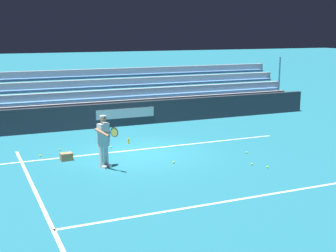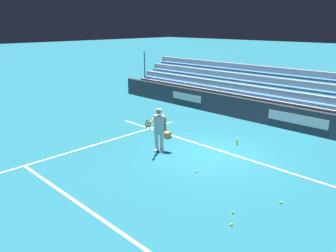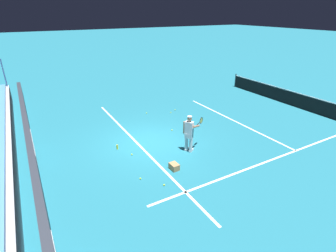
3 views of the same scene
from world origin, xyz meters
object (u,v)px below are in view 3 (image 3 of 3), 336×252
object	(u,v)px
tennis_ball_toward_net	(140,179)
ball_box_cardboard	(174,167)
tennis_ball_near_player	(146,113)
tennis_ball_stray_back	(164,185)
tennis_net	(293,99)
tennis_ball_far_left	(175,110)
tennis_ball_by_box	(132,154)
tennis_player	(189,133)
tennis_ball_far_right	(172,130)
water_bottle	(117,147)
tennis_ball_midcourt	(171,113)

from	to	relation	value
tennis_ball_toward_net	ball_box_cardboard	bearing A→B (deg)	88.04
ball_box_cardboard	tennis_ball_near_player	distance (m)	6.39
tennis_ball_stray_back	tennis_net	size ratio (longest dim) A/B	0.01
tennis_ball_stray_back	tennis_ball_far_left	distance (m)	7.86
tennis_ball_toward_net	tennis_net	bearing A→B (deg)	102.05
tennis_ball_by_box	tennis_player	bearing A→B (deg)	68.64
tennis_ball_far_right	tennis_ball_by_box	distance (m)	3.14
tennis_ball_far_left	water_bottle	bearing A→B (deg)	-58.25
tennis_ball_stray_back	water_bottle	size ratio (longest dim) A/B	0.30
tennis_ball_far_right	tennis_ball_near_player	size ratio (longest dim) A/B	1.00
ball_box_cardboard	tennis_ball_stray_back	bearing A→B (deg)	-49.44
tennis_ball_by_box	water_bottle	xyz separation A→B (m)	(-0.83, -0.37, 0.08)
tennis_ball_near_player	water_bottle	distance (m)	4.64
ball_box_cardboard	tennis_net	xyz separation A→B (m)	(-2.67, 10.79, 0.36)
tennis_ball_far_left	water_bottle	size ratio (longest dim) A/B	0.30
tennis_ball_toward_net	tennis_ball_far_right	distance (m)	4.55
ball_box_cardboard	tennis_net	bearing A→B (deg)	103.88
tennis_ball_toward_net	tennis_ball_midcourt	size ratio (longest dim) A/B	1.00
tennis_player	tennis_net	distance (m)	9.60
tennis_ball_stray_back	tennis_ball_by_box	distance (m)	2.65
tennis_ball_midcourt	tennis_net	xyz separation A→B (m)	(2.83, 7.75, 0.46)
tennis_player	tennis_net	world-z (taller)	tennis_player
tennis_ball_toward_net	water_bottle	bearing A→B (deg)	179.14
tennis_ball_midcourt	tennis_net	distance (m)	8.27
ball_box_cardboard	tennis_ball_stray_back	distance (m)	1.15
tennis_player	water_bottle	bearing A→B (deg)	-122.51
tennis_ball_stray_back	tennis_ball_far_left	xyz separation A→B (m)	(-6.52, 4.39, 0.00)
tennis_player	tennis_ball_far_right	xyz separation A→B (m)	(-2.27, 0.44, -0.86)
tennis_net	tennis_ball_midcourt	bearing A→B (deg)	-110.06
tennis_ball_stray_back	tennis_ball_by_box	xyz separation A→B (m)	(-2.64, -0.18, 0.00)
ball_box_cardboard	tennis_ball_near_player	xyz separation A→B (m)	(-6.17, 1.69, -0.10)
tennis_ball_far_right	tennis_ball_by_box	bearing A→B (deg)	-64.87
tennis_player	water_bottle	xyz separation A→B (m)	(-1.77, -2.77, -0.78)
tennis_ball_by_box	tennis_ball_near_player	world-z (taller)	same
tennis_net	tennis_ball_far_left	bearing A→B (deg)	-113.18
tennis_player	water_bottle	world-z (taller)	tennis_player
tennis_ball_by_box	tennis_ball_near_player	xyz separation A→B (m)	(-4.27, 2.74, 0.00)
tennis_player	water_bottle	size ratio (longest dim) A/B	7.80
ball_box_cardboard	tennis_ball_far_left	xyz separation A→B (m)	(-5.78, 3.52, -0.10)
tennis_ball_far_right	tennis_ball_far_left	size ratio (longest dim) A/B	1.00
tennis_ball_stray_back	tennis_ball_midcourt	xyz separation A→B (m)	(-6.24, 3.91, 0.00)
tennis_ball_far_right	tennis_ball_far_left	xyz separation A→B (m)	(-2.55, 1.73, 0.00)
tennis_ball_midcourt	ball_box_cardboard	bearing A→B (deg)	-28.94
tennis_player	tennis_ball_far_left	world-z (taller)	tennis_player
tennis_ball_near_player	tennis_ball_midcourt	bearing A→B (deg)	63.63
tennis_ball_stray_back	tennis_ball_near_player	world-z (taller)	same
tennis_ball_far_right	tennis_ball_midcourt	distance (m)	2.59
tennis_ball_toward_net	tennis_ball_by_box	distance (m)	1.89
tennis_player	tennis_ball_toward_net	distance (m)	3.08
tennis_ball_stray_back	tennis_net	distance (m)	12.16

